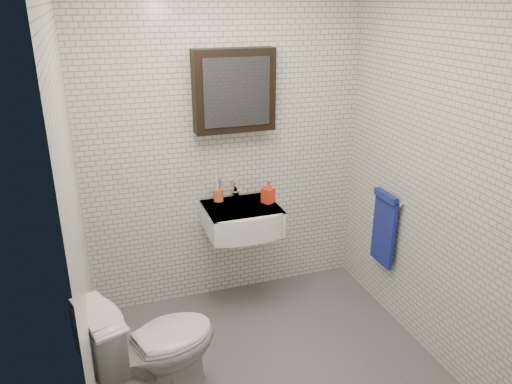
{
  "coord_description": "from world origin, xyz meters",
  "views": [
    {
      "loc": [
        -0.98,
        -2.56,
        2.33
      ],
      "look_at": [
        0.05,
        0.45,
        1.09
      ],
      "focal_mm": 35.0,
      "sensor_mm": 36.0,
      "label": 1
    }
  ],
  "objects": [
    {
      "name": "mirror_cabinet",
      "position": [
        0.05,
        0.93,
        1.7
      ],
      "size": [
        0.6,
        0.15,
        0.6
      ],
      "color": "black",
      "rests_on": "room_shell"
    },
    {
      "name": "washbasin",
      "position": [
        0.05,
        0.73,
        0.76
      ],
      "size": [
        0.55,
        0.5,
        0.2
      ],
      "color": "white",
      "rests_on": "room_shell"
    },
    {
      "name": "toilet",
      "position": [
        -0.77,
        -0.09,
        0.4
      ],
      "size": [
        0.88,
        0.67,
        0.8
      ],
      "primitive_type": "imported",
      "rotation": [
        0.0,
        0.0,
        1.89
      ],
      "color": "silver",
      "rests_on": "ground"
    },
    {
      "name": "soap_bottle",
      "position": [
        0.27,
        0.78,
        0.94
      ],
      "size": [
        0.11,
        0.11,
        0.18
      ],
      "primitive_type": "imported",
      "rotation": [
        0.0,
        0.0,
        0.49
      ],
      "color": "orange",
      "rests_on": "washbasin"
    },
    {
      "name": "towel_rail",
      "position": [
        1.04,
        0.35,
        0.72
      ],
      "size": [
        0.09,
        0.3,
        0.58
      ],
      "color": "silver",
      "rests_on": "room_shell"
    },
    {
      "name": "room_shell",
      "position": [
        0.0,
        0.0,
        1.47
      ],
      "size": [
        2.22,
        2.02,
        2.51
      ],
      "color": "silver",
      "rests_on": "ground"
    },
    {
      "name": "faucet",
      "position": [
        0.05,
        0.93,
        0.92
      ],
      "size": [
        0.06,
        0.2,
        0.15
      ],
      "color": "silver",
      "rests_on": "washbasin"
    },
    {
      "name": "toothbrush_cup",
      "position": [
        -0.09,
        0.94,
        0.9
      ],
      "size": [
        0.08,
        0.08,
        0.21
      ],
      "rotation": [
        0.0,
        0.0,
        -0.05
      ],
      "color": "#D25934",
      "rests_on": "washbasin"
    },
    {
      "name": "ground",
      "position": [
        0.0,
        0.0,
        0.01
      ],
      "size": [
        2.2,
        2.0,
        0.01
      ],
      "primitive_type": "cube",
      "color": "#51535A",
      "rests_on": "ground"
    }
  ]
}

